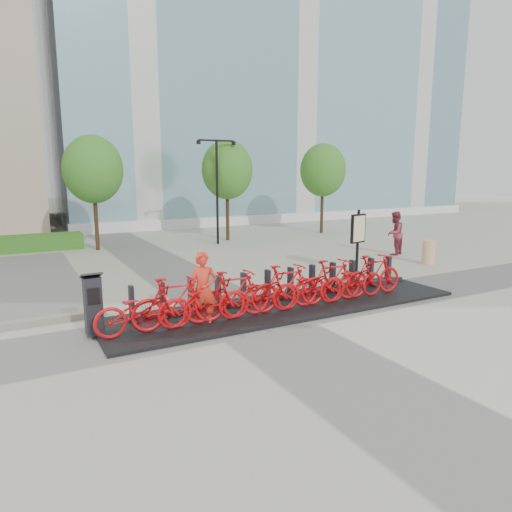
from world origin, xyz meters
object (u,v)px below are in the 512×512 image
worker_red (203,290)px  map_sign (358,231)px  bike_0 (142,310)px  construction_barrel (428,252)px  kiosk (93,304)px  pedestrian (395,233)px

worker_red → map_sign: 7.44m
bike_0 → worker_red: 1.44m
worker_red → construction_barrel: worker_red is taller
bike_0 → construction_barrel: bike_0 is taller
bike_0 → worker_red: worker_red is taller
worker_red → map_sign: bearing=46.6°
kiosk → map_sign: map_sign is taller
pedestrian → construction_barrel: 2.18m
kiosk → map_sign: bearing=12.6°
worker_red → map_sign: size_ratio=0.78×
kiosk → bike_0: bearing=-27.2°
kiosk → pedestrian: size_ratio=0.74×
construction_barrel → bike_0: bearing=-167.3°
pedestrian → map_sign: (-3.72, -1.96, 0.54)m
pedestrian → worker_red: bearing=2.0°
construction_barrel → map_sign: 3.55m
kiosk → worker_red: bearing=-11.5°
kiosk → construction_barrel: bearing=8.1°
bike_0 → worker_red: bearing=-88.7°
bike_0 → map_sign: size_ratio=0.90×
worker_red → pedestrian: 11.61m
kiosk → map_sign: (9.21, 2.36, 0.73)m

